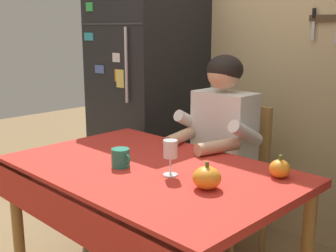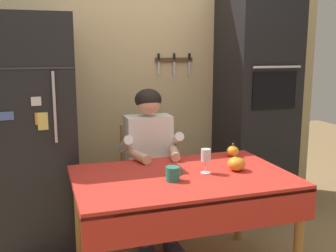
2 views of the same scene
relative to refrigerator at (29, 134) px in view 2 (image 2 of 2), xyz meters
The scene contains 10 objects.
back_wall_assembly 1.15m from the refrigerator, 21.31° to the left, with size 3.70×0.13×2.60m.
refrigerator is the anchor object (origin of this frame).
wall_oven 2.01m from the refrigerator, ahead, with size 0.60×0.64×2.10m.
dining_table 1.32m from the refrigerator, 42.91° to the right, with size 1.40×0.90×0.74m.
chair_behind_person 0.98m from the refrigerator, ahead, with size 0.40×0.40×0.93m.
seated_person 0.95m from the refrigerator, 17.28° to the right, with size 0.47×0.55×1.25m.
coffee_mug 1.29m from the refrigerator, 48.31° to the right, with size 0.12×0.09×0.09m.
wine_glass 1.42m from the refrigerator, 38.49° to the right, with size 0.07×0.07×0.17m.
pumpkin_large 1.58m from the refrigerator, 20.66° to the right, with size 0.09×0.09×0.10m.
pumpkin_medium 1.60m from the refrigerator, 33.82° to the right, with size 0.12×0.12×0.12m.
Camera 2 is at (-0.86, -2.25, 1.55)m, focal length 42.72 mm.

